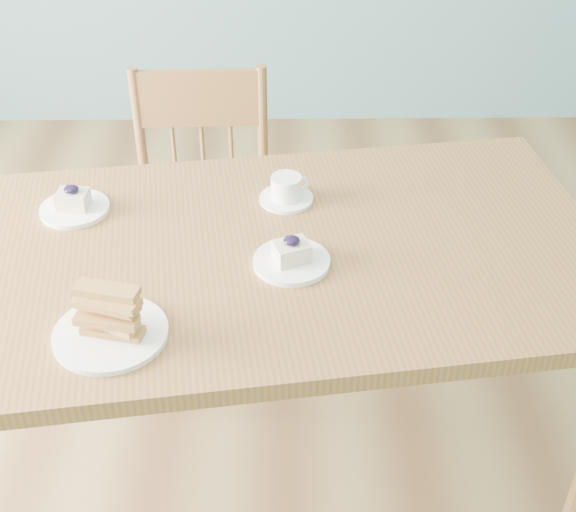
{
  "coord_description": "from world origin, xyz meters",
  "views": [
    {
      "loc": [
        0.19,
        -1.36,
        1.95
      ],
      "look_at": [
        0.2,
        0.23,
        0.77
      ],
      "focal_mm": 50.0,
      "sensor_mm": 36.0,
      "label": 1
    }
  ],
  "objects_px": {
    "dining_table": "(282,275)",
    "biscotti_plate": "(108,321)",
    "coffee_cup": "(287,190)",
    "cheesecake_plate_near": "(292,257)",
    "dining_chair": "(204,220)",
    "cheesecake_plate_far": "(74,205)"
  },
  "relations": [
    {
      "from": "dining_table",
      "to": "coffee_cup",
      "type": "bearing_deg",
      "value": 78.24
    },
    {
      "from": "dining_table",
      "to": "coffee_cup",
      "type": "distance_m",
      "value": 0.24
    },
    {
      "from": "cheesecake_plate_far",
      "to": "biscotti_plate",
      "type": "xyz_separation_m",
      "value": [
        0.17,
        -0.47,
        0.02
      ]
    },
    {
      "from": "dining_table",
      "to": "cheesecake_plate_near",
      "type": "distance_m",
      "value": 0.12
    },
    {
      "from": "coffee_cup",
      "to": "cheesecake_plate_far",
      "type": "bearing_deg",
      "value": 164.46
    },
    {
      "from": "cheesecake_plate_far",
      "to": "coffee_cup",
      "type": "bearing_deg",
      "value": 4.78
    },
    {
      "from": "coffee_cup",
      "to": "biscotti_plate",
      "type": "xyz_separation_m",
      "value": [
        -0.37,
        -0.52,
        0.01
      ]
    },
    {
      "from": "dining_table",
      "to": "biscotti_plate",
      "type": "bearing_deg",
      "value": -146.82
    },
    {
      "from": "dining_chair",
      "to": "biscotti_plate",
      "type": "bearing_deg",
      "value": -97.95
    },
    {
      "from": "cheesecake_plate_near",
      "to": "biscotti_plate",
      "type": "xyz_separation_m",
      "value": [
        -0.38,
        -0.24,
        0.02
      ]
    },
    {
      "from": "dining_chair",
      "to": "cheesecake_plate_far",
      "type": "xyz_separation_m",
      "value": [
        -0.27,
        -0.47,
        0.36
      ]
    },
    {
      "from": "coffee_cup",
      "to": "dining_table",
      "type": "bearing_deg",
      "value": -114.27
    },
    {
      "from": "cheesecake_plate_near",
      "to": "coffee_cup",
      "type": "bearing_deg",
      "value": 91.69
    },
    {
      "from": "cheesecake_plate_near",
      "to": "cheesecake_plate_far",
      "type": "xyz_separation_m",
      "value": [
        -0.55,
        0.23,
        -0.0
      ]
    },
    {
      "from": "cheesecake_plate_near",
      "to": "cheesecake_plate_far",
      "type": "height_order",
      "value": "cheesecake_plate_near"
    },
    {
      "from": "dining_table",
      "to": "cheesecake_plate_near",
      "type": "bearing_deg",
      "value": -78.73
    },
    {
      "from": "dining_chair",
      "to": "coffee_cup",
      "type": "xyz_separation_m",
      "value": [
        0.27,
        -0.42,
        0.37
      ]
    },
    {
      "from": "coffee_cup",
      "to": "cheesecake_plate_near",
      "type": "bearing_deg",
      "value": -108.62
    },
    {
      "from": "cheesecake_plate_near",
      "to": "cheesecake_plate_far",
      "type": "distance_m",
      "value": 0.59
    },
    {
      "from": "dining_table",
      "to": "dining_chair",
      "type": "distance_m",
      "value": 0.73
    },
    {
      "from": "dining_table",
      "to": "coffee_cup",
      "type": "height_order",
      "value": "coffee_cup"
    },
    {
      "from": "dining_table",
      "to": "cheesecake_plate_near",
      "type": "xyz_separation_m",
      "value": [
        0.02,
        -0.07,
        0.1
      ]
    }
  ]
}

